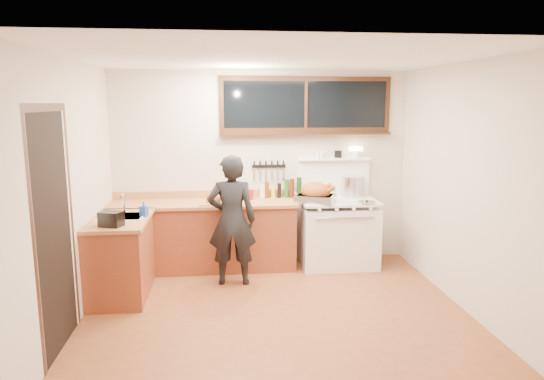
{
  "coord_description": "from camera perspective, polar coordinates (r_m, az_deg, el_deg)",
  "views": [
    {
      "loc": [
        -0.55,
        -4.79,
        2.17
      ],
      "look_at": [
        0.05,
        0.85,
        1.15
      ],
      "focal_mm": 32.0,
      "sensor_mm": 36.0,
      "label": 1
    }
  ],
  "objects": [
    {
      "name": "ground_plane",
      "position": [
        5.29,
        0.44,
        -14.13
      ],
      "size": [
        4.0,
        3.5,
        0.02
      ],
      "primitive_type": "cube",
      "color": "brown"
    },
    {
      "name": "vintage_stove",
      "position": [
        6.62,
        7.73,
        -4.82
      ],
      "size": [
        1.02,
        0.74,
        1.58
      ],
      "color": "white",
      "rests_on": "ground"
    },
    {
      "name": "bottle_cluster",
      "position": [
        6.58,
        1.6,
        0.13
      ],
      "size": [
        0.5,
        0.07,
        0.28
      ],
      "color": "black",
      "rests_on": "counter_back"
    },
    {
      "name": "room_shell",
      "position": [
        4.85,
        0.47,
        4.04
      ],
      "size": [
        4.1,
        3.6,
        2.65
      ],
      "color": "beige",
      "rests_on": "ground"
    },
    {
      "name": "man",
      "position": [
        5.82,
        -4.74,
        -3.56
      ],
      "size": [
        0.6,
        0.41,
        1.58
      ],
      "color": "black",
      "rests_on": "ground"
    },
    {
      "name": "back_window",
      "position": [
        6.61,
        4.0,
        9.25
      ],
      "size": [
        2.32,
        0.13,
        0.77
      ],
      "color": "black",
      "rests_on": "room_shell"
    },
    {
      "name": "left_doorway",
      "position": [
        4.61,
        -24.18,
        -4.32
      ],
      "size": [
        0.02,
        1.04,
        2.17
      ],
      "color": "black",
      "rests_on": "ground"
    },
    {
      "name": "pot_lid",
      "position": [
        6.35,
        11.09,
        -1.43
      ],
      "size": [
        0.28,
        0.28,
        0.04
      ],
      "color": "silver",
      "rests_on": "vintage_stove"
    },
    {
      "name": "roast_turkey",
      "position": [
        6.31,
        5.18,
        -0.49
      ],
      "size": [
        0.6,
        0.54,
        0.26
      ],
      "color": "silver",
      "rests_on": "vintage_stove"
    },
    {
      "name": "toaster",
      "position": [
        5.33,
        -18.4,
        -3.26
      ],
      "size": [
        0.27,
        0.23,
        0.16
      ],
      "color": "black",
      "rests_on": "counter_left"
    },
    {
      "name": "pitcher",
      "position": [
        6.59,
        -1.07,
        -0.16
      ],
      "size": [
        0.12,
        0.12,
        0.17
      ],
      "color": "white",
      "rests_on": "counter_back"
    },
    {
      "name": "counter_back",
      "position": [
        6.48,
        -8.09,
        -5.27
      ],
      "size": [
        2.44,
        0.64,
        1.0
      ],
      "color": "maroon",
      "rests_on": "ground"
    },
    {
      "name": "knife_strip",
      "position": [
        6.61,
        -0.37,
        2.72
      ],
      "size": [
        0.46,
        0.03,
        0.28
      ],
      "color": "black",
      "rests_on": "room_shell"
    },
    {
      "name": "counter_left",
      "position": [
        5.8,
        -17.37,
        -7.52
      ],
      "size": [
        0.64,
        1.09,
        0.9
      ],
      "color": "maroon",
      "rests_on": "ground"
    },
    {
      "name": "sink_unit",
      "position": [
        5.76,
        -17.24,
        -3.55
      ],
      "size": [
        0.5,
        0.45,
        0.37
      ],
      "color": "white",
      "rests_on": "counter_left"
    },
    {
      "name": "coffee_tin",
      "position": [
        6.47,
        -2.66,
        -0.53
      ],
      "size": [
        0.11,
        0.1,
        0.14
      ],
      "color": "maroon",
      "rests_on": "counter_back"
    },
    {
      "name": "saucepan",
      "position": [
        6.8,
        8.68,
        -0.15
      ],
      "size": [
        0.19,
        0.29,
        0.12
      ],
      "color": "silver",
      "rests_on": "vintage_stove"
    },
    {
      "name": "soap_bottle",
      "position": [
        5.69,
        -14.85,
        -2.19
      ],
      "size": [
        0.1,
        0.1,
        0.17
      ],
      "color": "#2142A5",
      "rests_on": "counter_left"
    },
    {
      "name": "cutting_board",
      "position": [
        6.23,
        -6.79,
        -1.15
      ],
      "size": [
        0.41,
        0.32,
        0.14
      ],
      "color": "#AA6E43",
      "rests_on": "counter_back"
    },
    {
      "name": "stockpot",
      "position": [
        6.75,
        9.44,
        0.44
      ],
      "size": [
        0.31,
        0.31,
        0.28
      ],
      "color": "silver",
      "rests_on": "vintage_stove"
    }
  ]
}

